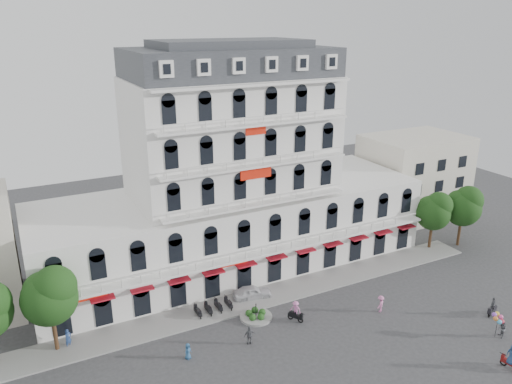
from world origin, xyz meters
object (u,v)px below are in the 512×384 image
at_px(parked_car, 252,292).
at_px(rider_northeast, 493,307).
at_px(rider_east, 512,357).
at_px(rider_center, 296,311).
at_px(balloon_vendor, 501,325).

height_order(parked_car, rider_northeast, rider_northeast).
distance_m(rider_east, rider_northeast, 8.29).
bearing_deg(parked_car, rider_northeast, -113.22).
relative_size(parked_car, rider_center, 1.86).
relative_size(parked_car, rider_east, 1.74).
xyz_separation_m(rider_east, balloon_vendor, (2.98, 3.41, 0.08)).
bearing_deg(rider_northeast, rider_center, -40.68).
bearing_deg(rider_east, parked_car, 21.33).
height_order(parked_car, rider_center, rider_center).
bearing_deg(parked_car, rider_east, -132.85).
bearing_deg(rider_center, rider_northeast, 34.32).
relative_size(rider_center, balloon_vendor, 0.89).
bearing_deg(balloon_vendor, rider_northeast, 48.22).
distance_m(rider_northeast, balloon_vendor, 3.77).
bearing_deg(balloon_vendor, parked_car, 136.33).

